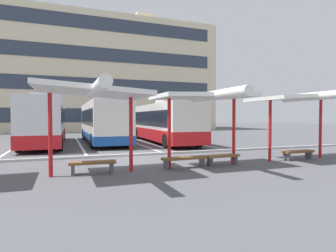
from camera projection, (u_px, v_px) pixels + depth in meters
ground_plane at (136, 160)px, 13.55m from camera, size 160.00×160.00×0.00m
terminal_building at (84, 78)px, 45.84m from camera, size 40.64×15.34×19.99m
coach_bus_0 at (46, 122)px, 20.96m from camera, size 2.78×12.42×3.69m
coach_bus_1 at (103, 122)px, 22.81m from camera, size 2.72×11.90×3.57m
coach_bus_2 at (163, 123)px, 23.06m from camera, size 3.03×12.15×3.48m
lane_stripe_0 at (17, 146)px, 19.90m from camera, size 0.16×14.00×0.01m
lane_stripe_1 at (80, 144)px, 21.39m from camera, size 0.16×14.00×0.01m
lane_stripe_2 at (134, 142)px, 22.89m from camera, size 0.16×14.00×0.01m
lane_stripe_3 at (181, 141)px, 24.39m from camera, size 0.16×14.00×0.01m
waiting_shelter_1 at (93, 93)px, 9.73m from camera, size 3.82×5.09×3.18m
bench_1 at (93, 164)px, 10.19m from camera, size 1.68×0.46×0.45m
waiting_shelter_2 at (206, 98)px, 11.43m from camera, size 4.05×4.31×3.09m
bench_2 at (185, 160)px, 11.31m from camera, size 1.93×0.47×0.45m
bench_3 at (222, 157)px, 11.99m from camera, size 1.60×0.53×0.45m
waiting_shelter_3 at (301, 98)px, 13.28m from camera, size 4.17×4.73×3.25m
bench_4 at (298, 153)px, 13.49m from camera, size 1.77×0.51×0.45m
platform_kerb at (129, 155)px, 14.81m from camera, size 44.00×0.24×0.12m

